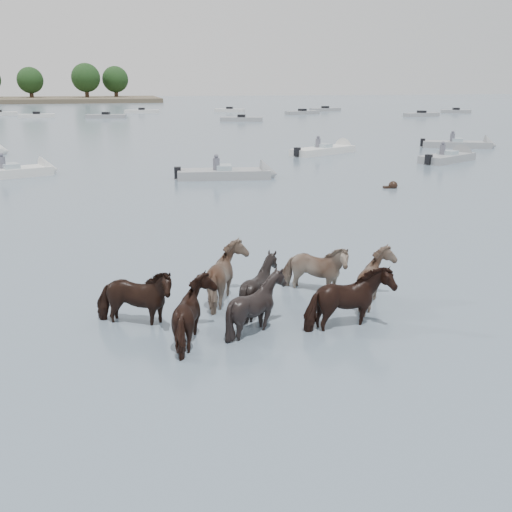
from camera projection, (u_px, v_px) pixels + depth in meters
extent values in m
plane|color=slate|center=(309.00, 349.00, 11.40)|extent=(400.00, 400.00, 0.00)
imported|color=black|center=(134.00, 302.00, 12.38)|extent=(2.03, 1.48, 1.56)
imported|color=#846E59|center=(230.00, 279.00, 13.74)|extent=(1.46, 1.68, 1.61)
imported|color=black|center=(260.00, 291.00, 13.10)|extent=(1.58, 1.45, 1.54)
imported|color=#8B705E|center=(314.00, 273.00, 14.40)|extent=(1.93, 1.64, 1.50)
imported|color=black|center=(198.00, 319.00, 11.61)|extent=(1.50, 1.68, 1.50)
imported|color=black|center=(257.00, 309.00, 12.10)|extent=(1.57, 1.45, 1.51)
imported|color=black|center=(348.00, 305.00, 12.21)|extent=(2.00, 1.17, 1.59)
imported|color=#836A59|center=(379.00, 284.00, 13.52)|extent=(1.49, 1.68, 1.54)
sphere|color=black|center=(393.00, 186.00, 28.53)|extent=(0.44, 0.44, 0.44)
cube|color=black|center=(388.00, 188.00, 28.50)|extent=(0.50, 0.22, 0.18)
cube|color=silver|center=(11.00, 173.00, 31.84)|extent=(4.50, 3.02, 0.55)
cone|color=silver|center=(50.00, 170.00, 33.00)|extent=(1.42, 1.82, 1.60)
cube|color=#99ADB7|center=(10.00, 167.00, 31.74)|extent=(1.15, 1.33, 0.35)
cylinder|color=#595966|center=(2.00, 163.00, 31.59)|extent=(0.36, 0.36, 0.70)
sphere|color=#595966|center=(1.00, 155.00, 31.46)|extent=(0.24, 0.24, 0.24)
cube|color=gray|center=(224.00, 175.00, 31.28)|extent=(5.10, 2.29, 0.55)
cone|color=gray|center=(269.00, 174.00, 31.52)|extent=(1.12, 1.71, 1.60)
cube|color=#99ADB7|center=(224.00, 168.00, 31.18)|extent=(0.95, 1.22, 0.35)
cube|color=black|center=(178.00, 173.00, 31.00)|extent=(0.40, 0.40, 0.60)
cylinder|color=#595966|center=(216.00, 165.00, 31.03)|extent=(0.36, 0.36, 0.70)
sphere|color=#595966|center=(216.00, 156.00, 30.90)|extent=(0.24, 0.24, 0.24)
cube|color=silver|center=(323.00, 151.00, 41.83)|extent=(5.47, 3.94, 0.55)
cone|color=silver|center=(347.00, 148.00, 43.55)|extent=(1.55, 1.84, 1.60)
cube|color=#99ADB7|center=(323.00, 146.00, 41.73)|extent=(1.23, 1.37, 0.35)
cube|color=black|center=(297.00, 152.00, 40.06)|extent=(0.47, 0.47, 0.60)
cylinder|color=#595966|center=(318.00, 143.00, 41.57)|extent=(0.36, 0.36, 0.70)
sphere|color=#595966|center=(318.00, 137.00, 41.45)|extent=(0.24, 0.24, 0.24)
cube|color=gray|center=(447.00, 159.00, 37.78)|extent=(4.72, 3.56, 0.55)
cone|color=gray|center=(465.00, 156.00, 39.24)|extent=(1.56, 1.84, 1.60)
cube|color=#99ADB7|center=(448.00, 153.00, 37.68)|extent=(1.24, 1.37, 0.35)
cube|color=black|center=(429.00, 159.00, 36.28)|extent=(0.47, 0.47, 0.60)
cylinder|color=#595966|center=(442.00, 150.00, 37.53)|extent=(0.36, 0.36, 0.70)
sphere|color=#595966|center=(443.00, 143.00, 37.40)|extent=(0.24, 0.24, 0.24)
cube|color=gray|center=(456.00, 145.00, 45.88)|extent=(5.35, 3.60, 0.55)
cone|color=gray|center=(491.00, 146.00, 45.43)|extent=(1.48, 1.83, 1.60)
cube|color=#99ADB7|center=(457.00, 140.00, 45.78)|extent=(1.19, 1.35, 0.35)
cube|color=black|center=(423.00, 142.00, 46.28)|extent=(0.46, 0.46, 0.60)
cylinder|color=#595966|center=(452.00, 138.00, 45.63)|extent=(0.36, 0.36, 0.70)
sphere|color=#595966|center=(453.00, 132.00, 45.50)|extent=(0.24, 0.24, 0.24)
cone|color=silver|center=(2.00, 151.00, 41.75)|extent=(1.18, 1.74, 1.60)
cube|color=silver|center=(37.00, 116.00, 83.09)|extent=(5.03, 1.98, 0.60)
cube|color=black|center=(36.00, 113.00, 82.98)|extent=(1.10, 1.10, 0.50)
cube|color=gray|center=(106.00, 117.00, 82.01)|extent=(5.68, 2.71, 0.60)
cube|color=black|center=(106.00, 114.00, 81.90)|extent=(1.20, 1.20, 0.50)
cube|color=silver|center=(142.00, 112.00, 94.92)|extent=(5.64, 2.15, 0.60)
cube|color=black|center=(142.00, 109.00, 94.81)|extent=(1.11, 1.11, 0.50)
cube|color=gray|center=(241.00, 119.00, 75.73)|extent=(5.65, 3.05, 0.60)
cube|color=black|center=(241.00, 116.00, 75.62)|extent=(1.25, 1.25, 0.50)
cube|color=silver|center=(230.00, 111.00, 98.25)|extent=(5.19, 3.38, 0.60)
cube|color=black|center=(230.00, 108.00, 98.14)|extent=(1.32, 1.32, 0.50)
cube|color=gray|center=(302.00, 113.00, 91.46)|extent=(5.93, 3.23, 0.60)
cube|color=black|center=(302.00, 110.00, 91.35)|extent=(1.26, 1.26, 0.50)
cube|color=gray|center=(325.00, 110.00, 100.99)|extent=(5.82, 2.86, 0.60)
cube|color=black|center=(325.00, 108.00, 100.88)|extent=(1.22, 1.22, 0.50)
cube|color=gray|center=(421.00, 115.00, 85.89)|extent=(5.97, 2.82, 0.60)
cube|color=black|center=(422.00, 112.00, 85.78)|extent=(1.21, 1.21, 0.50)
cube|color=gray|center=(456.00, 112.00, 94.94)|extent=(4.81, 3.09, 0.60)
cube|color=black|center=(456.00, 109.00, 94.83)|extent=(1.30, 1.30, 0.50)
cylinder|color=#382619|center=(32.00, 96.00, 146.88)|extent=(1.00, 1.00, 2.88)
sphere|color=black|center=(30.00, 80.00, 145.79)|extent=(6.40, 6.40, 6.40)
cylinder|color=#382619|center=(87.00, 95.00, 149.01)|extent=(1.00, 1.00, 3.22)
sphere|color=black|center=(86.00, 78.00, 147.80)|extent=(7.16, 7.16, 7.16)
cylinder|color=#382619|center=(116.00, 95.00, 153.93)|extent=(1.00, 1.00, 3.01)
sphere|color=black|center=(115.00, 79.00, 152.79)|extent=(6.69, 6.69, 6.69)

